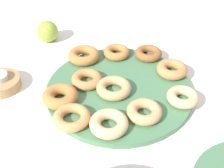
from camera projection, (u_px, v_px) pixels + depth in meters
name	position (u px, v px, depth m)	size (l,w,h in m)	color
ground_plane	(119.00, 92.00, 0.79)	(2.40, 2.40, 0.00)	white
donut_plate	(119.00, 90.00, 0.79)	(0.38, 0.38, 0.02)	#4C7F56
donut_0	(112.00, 87.00, 0.76)	(0.09, 0.09, 0.02)	tan
donut_1	(117.00, 52.00, 0.89)	(0.08, 0.08, 0.02)	#BC7A3D
donut_2	(84.00, 55.00, 0.88)	(0.09, 0.09, 0.03)	#BC7A3D
donut_3	(109.00, 124.00, 0.67)	(0.09, 0.09, 0.03)	#EABC84
donut_4	(183.00, 97.00, 0.74)	(0.08, 0.08, 0.02)	#EABC84
donut_5	(148.00, 53.00, 0.89)	(0.08, 0.08, 0.02)	#995B2D
donut_6	(87.00, 79.00, 0.79)	(0.08, 0.08, 0.02)	#C6844C
donut_7	(72.00, 118.00, 0.68)	(0.09, 0.09, 0.02)	tan
donut_8	(172.00, 69.00, 0.82)	(0.08, 0.08, 0.03)	#C6844C
donut_9	(60.00, 96.00, 0.73)	(0.09, 0.09, 0.03)	#BC7A3D
donut_10	(144.00, 112.00, 0.70)	(0.08, 0.08, 0.03)	tan
candle_holder	(0.00, 83.00, 0.80)	(0.11, 0.11, 0.03)	tan
apple	(48.00, 31.00, 0.98)	(0.07, 0.07, 0.07)	#93AD38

